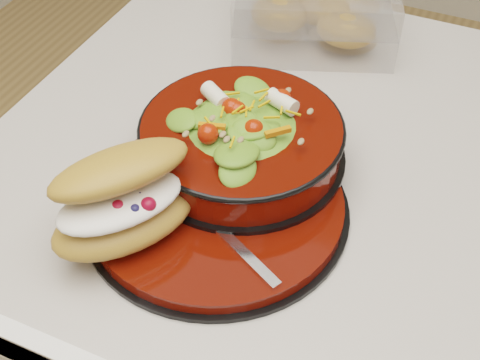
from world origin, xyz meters
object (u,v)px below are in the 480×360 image
at_px(dinner_plate, 217,206).
at_px(salad_bowl, 242,134).
at_px(fork, 225,234).
at_px(croissant, 124,200).
at_px(pastry_box, 314,12).

xyz_separation_m(dinner_plate, salad_bowl, (-0.00, 0.07, 0.05)).
relative_size(salad_bowl, fork, 1.65).
xyz_separation_m(croissant, fork, (0.10, 0.03, -0.04)).
xyz_separation_m(dinner_plate, croissant, (-0.07, -0.08, 0.06)).
bearing_deg(dinner_plate, pastry_box, 93.69).
xyz_separation_m(salad_bowl, croissant, (-0.06, -0.15, 0.01)).
height_order(salad_bowl, fork, salad_bowl).
height_order(croissant, pastry_box, croissant).
distance_m(salad_bowl, fork, 0.13).
bearing_deg(salad_bowl, dinner_plate, -87.67).
bearing_deg(salad_bowl, pastry_box, 94.02).
relative_size(salad_bowl, croissant, 1.30).
bearing_deg(croissant, dinner_plate, -4.18).
height_order(fork, pastry_box, pastry_box).
bearing_deg(dinner_plate, salad_bowl, 92.33).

